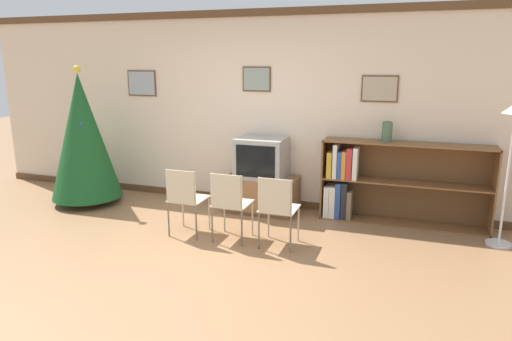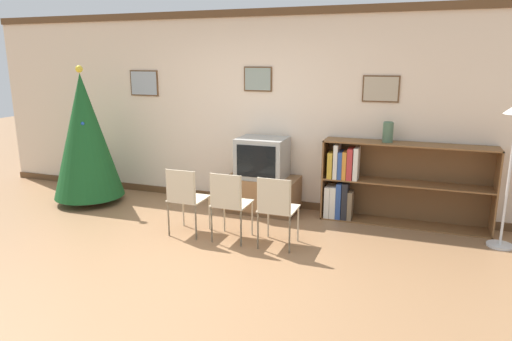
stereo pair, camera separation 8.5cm
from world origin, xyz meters
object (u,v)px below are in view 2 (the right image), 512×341
at_px(folding_chair_center, 229,202).
at_px(bookshelf, 376,183).
at_px(vase, 388,132).
at_px(christmas_tree, 85,136).
at_px(tv_console, 262,194).
at_px(television, 262,158).
at_px(folding_chair_left, 185,197).
at_px(folding_chair_right, 276,207).

height_order(folding_chair_center, bookshelf, bookshelf).
bearing_deg(vase, christmas_tree, -171.93).
bearing_deg(vase, tv_console, -175.81).
height_order(television, folding_chair_left, television).
relative_size(television, vase, 2.52).
height_order(tv_console, bookshelf, bookshelf).
bearing_deg(christmas_tree, bookshelf, 8.26).
xyz_separation_m(folding_chair_left, vase, (2.16, 1.27, 0.70)).
bearing_deg(bookshelf, television, -175.48).
distance_m(tv_console, vase, 1.86).
relative_size(tv_console, folding_chair_right, 1.19).
xyz_separation_m(christmas_tree, television, (2.52, 0.46, -0.22)).
bearing_deg(folding_chair_center, television, 90.00).
bearing_deg(television, christmas_tree, -169.55).
bearing_deg(folding_chair_left, bookshelf, 31.75).
bearing_deg(vase, folding_chair_left, -149.52).
xyz_separation_m(tv_console, folding_chair_left, (-0.56, -1.15, 0.23)).
relative_size(television, folding_chair_left, 0.79).
height_order(tv_console, folding_chair_left, folding_chair_left).
bearing_deg(folding_chair_left, folding_chair_right, 0.00).
distance_m(tv_console, television, 0.51).
bearing_deg(folding_chair_left, vase, 30.48).
height_order(television, bookshelf, bookshelf).
distance_m(christmas_tree, tv_console, 2.66).
relative_size(christmas_tree, folding_chair_left, 2.40).
height_order(folding_chair_left, bookshelf, bookshelf).
height_order(folding_chair_center, folding_chair_right, same).
distance_m(television, vase, 1.66).
bearing_deg(television, folding_chair_right, -64.05).
xyz_separation_m(tv_console, television, (-0.00, -0.00, 0.51)).
distance_m(bookshelf, vase, 0.68).
relative_size(tv_console, folding_chair_left, 1.19).
xyz_separation_m(tv_console, bookshelf, (1.49, 0.12, 0.26)).
xyz_separation_m(television, folding_chair_right, (0.56, -1.15, -0.28)).
relative_size(christmas_tree, bookshelf, 0.96).
bearing_deg(television, folding_chair_left, -115.95).
distance_m(folding_chair_left, folding_chair_center, 0.56).
relative_size(television, folding_chair_right, 0.79).
height_order(television, vase, vase).
relative_size(folding_chair_left, vase, 3.19).
bearing_deg(bookshelf, folding_chair_left, -148.25).
bearing_deg(christmas_tree, tv_console, 10.51).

